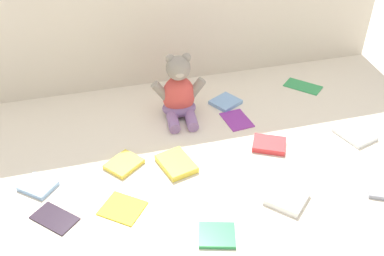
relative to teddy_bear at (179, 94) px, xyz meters
The scene contains 14 objects.
ground_plane 0.15m from the teddy_bear, 100.57° to the right, with size 3.20×3.20×0.00m, color silver.
teddy_bear is the anchor object (origin of this frame).
book_case_0 0.52m from the teddy_bear, 69.62° to the right, with size 0.10×0.10×0.02m, color white.
book_case_2 0.56m from the teddy_bear, 94.45° to the right, with size 0.08×0.09×0.01m, color #2E9750.
book_case_3 0.22m from the teddy_bear, 25.92° to the right, with size 0.08×0.11×0.01m, color purple.
book_case_4 0.20m from the teddy_bear, ahead, with size 0.09×0.09×0.01m, color #7DACE5.
book_case_5 0.59m from the teddy_bear, 138.36° to the right, with size 0.07×0.12×0.01m, color #2A202E.
book_case_6 0.60m from the teddy_bear, 27.46° to the right, with size 0.09×0.12×0.02m, color white.
book_case_7 0.29m from the teddy_bear, 106.01° to the right, with size 0.09×0.12×0.02m, color yellow.
book_case_8 0.48m from the teddy_bear, 122.92° to the right, with size 0.09×0.11×0.01m, color yellow.
book_case_9 0.33m from the teddy_bear, 135.54° to the right, with size 0.08×0.10×0.01m, color yellow.
book_case_11 0.35m from the teddy_bear, 47.92° to the right, with size 0.08×0.10×0.02m, color red.
book_case_12 0.54m from the teddy_bear, 152.00° to the right, with size 0.07×0.09×0.01m, color #80A8D5.
book_case_13 0.52m from the teddy_bear, ahead, with size 0.07×0.14×0.01m, color #309D56.
Camera 1 is at (-0.27, -1.10, 0.85)m, focal length 40.40 mm.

